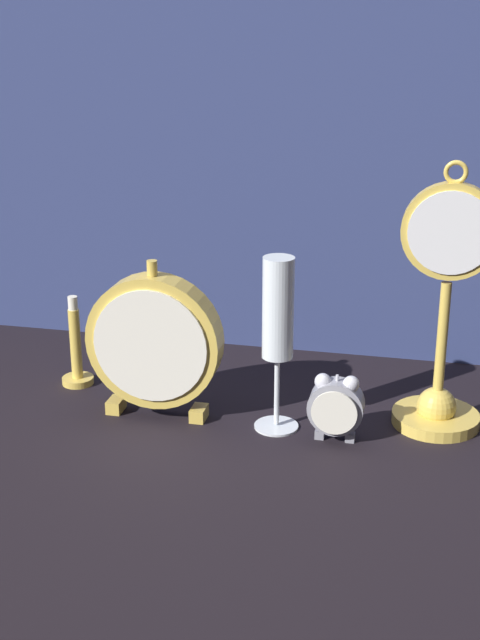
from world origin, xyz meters
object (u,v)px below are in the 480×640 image
champagne_flute (278,322)px  mantel_clock_silver (154,342)px  pocket_watch_on_stand (443,331)px  alarm_clock_twin_bell (336,405)px  brass_candlestick (76,356)px

champagne_flute → mantel_clock_silver: bearing=-179.4°
champagne_flute → pocket_watch_on_stand: bearing=15.3°
alarm_clock_twin_bell → brass_candlestick: (-0.40, 0.10, -0.01)m
mantel_clock_silver → champagne_flute: 0.17m
alarm_clock_twin_bell → brass_candlestick: bearing=166.5°
mantel_clock_silver → alarm_clock_twin_bell: bearing=-4.1°
mantel_clock_silver → champagne_flute: size_ratio=0.94×
pocket_watch_on_stand → mantel_clock_silver: size_ratio=1.61×
champagne_flute → brass_candlestick: (-0.32, 0.08, -0.11)m
pocket_watch_on_stand → alarm_clock_twin_bell: (-0.13, -0.08, -0.08)m
alarm_clock_twin_bell → pocket_watch_on_stand: bearing=31.2°
mantel_clock_silver → brass_candlestick: mantel_clock_silver is taller
pocket_watch_on_stand → champagne_flute: size_ratio=1.51×
alarm_clock_twin_bell → champagne_flute: (-0.08, 0.02, 0.10)m
mantel_clock_silver → champagne_flute: (0.17, 0.00, 0.04)m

